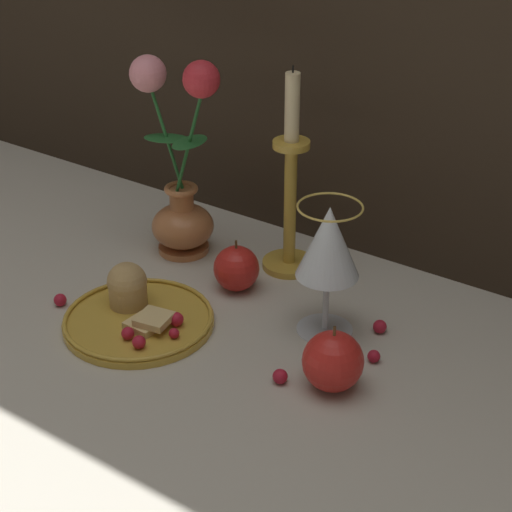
% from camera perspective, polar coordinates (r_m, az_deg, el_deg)
% --- Properties ---
extents(ground_plane, '(2.40, 2.40, 0.00)m').
position_cam_1_polar(ground_plane, '(1.21, -3.01, -3.40)').
color(ground_plane, '#B7B2A3').
rests_on(ground_plane, ground).
extents(vase, '(0.16, 0.10, 0.32)m').
position_cam_1_polar(vase, '(1.31, -5.10, 4.87)').
color(vase, '#B77042').
rests_on(vase, ground_plane).
extents(plate_with_pastries, '(0.21, 0.21, 0.07)m').
position_cam_1_polar(plate_with_pastries, '(1.18, -7.99, -3.65)').
color(plate_with_pastries, gold).
rests_on(plate_with_pastries, ground_plane).
extents(wine_glass, '(0.09, 0.09, 0.19)m').
position_cam_1_polar(wine_glass, '(1.10, 4.85, 0.63)').
color(wine_glass, silver).
rests_on(wine_glass, ground_plane).
extents(candlestick, '(0.08, 0.08, 0.31)m').
position_cam_1_polar(candlestick, '(1.26, 2.30, 3.97)').
color(candlestick, gold).
rests_on(candlestick, ground_plane).
extents(apple_beside_vase, '(0.07, 0.07, 0.08)m').
position_cam_1_polar(apple_beside_vase, '(1.24, -1.44, -0.79)').
color(apple_beside_vase, red).
rests_on(apple_beside_vase, ground_plane).
extents(apple_near_glass, '(0.08, 0.08, 0.09)m').
position_cam_1_polar(apple_near_glass, '(1.04, 5.15, -7.00)').
color(apple_near_glass, red).
rests_on(apple_near_glass, ground_plane).
extents(berry_near_plate, '(0.02, 0.02, 0.02)m').
position_cam_1_polar(berry_near_plate, '(1.06, 1.62, -8.03)').
color(berry_near_plate, '#AD192D').
rests_on(berry_near_plate, ground_plane).
extents(berry_front_center, '(0.02, 0.02, 0.02)m').
position_cam_1_polar(berry_front_center, '(1.24, -12.92, -2.87)').
color(berry_front_center, '#AD192D').
rests_on(berry_front_center, ground_plane).
extents(berry_by_glass_stem, '(0.02, 0.02, 0.02)m').
position_cam_1_polar(berry_by_glass_stem, '(1.11, 7.86, -6.64)').
color(berry_by_glass_stem, '#AD192D').
rests_on(berry_by_glass_stem, ground_plane).
extents(berry_under_candlestick, '(0.02, 0.02, 0.02)m').
position_cam_1_polar(berry_under_candlestick, '(1.17, 8.26, -4.68)').
color(berry_under_candlestick, '#AD192D').
rests_on(berry_under_candlestick, ground_plane).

